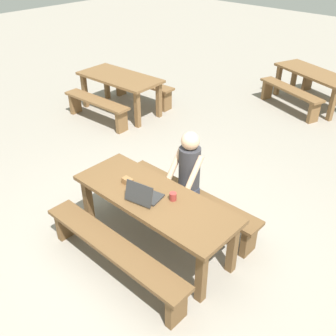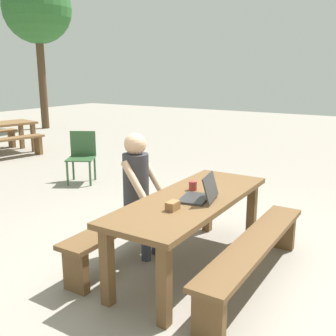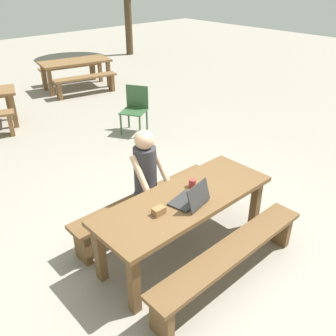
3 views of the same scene
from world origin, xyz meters
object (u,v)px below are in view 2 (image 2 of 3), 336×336
laptop (201,194)px  small_pouch (173,206)px  coffee_mug (193,186)px  tree_left (37,10)px  picnic_table_front (191,208)px  plastic_chair (82,155)px  person_seated (139,186)px

laptop → small_pouch: bearing=-24.6°
coffee_mug → tree_left: tree_left is taller
picnic_table_front → plastic_chair: plastic_chair is taller
picnic_table_front → small_pouch: size_ratio=15.93×
small_pouch → coffee_mug: size_ratio=1.41×
coffee_mug → plastic_chair: bearing=62.7°
small_pouch → tree_left: bearing=54.2°
small_pouch → tree_left: (6.39, 8.87, 2.99)m
tree_left → laptop: bearing=-124.0°
coffee_mug → small_pouch: bearing=-167.9°
picnic_table_front → plastic_chair: 3.54m
plastic_chair → tree_left: bearing=113.2°
laptop → tree_left: (6.04, 8.95, 2.97)m
coffee_mug → plastic_chair: (1.54, 2.98, -0.30)m
small_pouch → person_seated: person_seated is taller
laptop → plastic_chair: laptop is taller
person_seated → plastic_chair: person_seated is taller
tree_left → picnic_table_front: bearing=-124.2°
small_pouch → coffee_mug: bearing=12.1°
person_seated → tree_left: bearing=53.9°
laptop → coffee_mug: bearing=-149.9°
coffee_mug → person_seated: person_seated is taller
laptop → tree_left: 11.20m
coffee_mug → person_seated: size_ratio=0.07×
picnic_table_front → plastic_chair: size_ratio=2.34×
laptop → plastic_chair: size_ratio=0.45×
person_seated → plastic_chair: 3.05m
coffee_mug → plastic_chair: size_ratio=0.10×
picnic_table_front → plastic_chair: (1.74, 3.08, -0.15)m
picnic_table_front → person_seated: bearing=91.4°
picnic_table_front → small_pouch: small_pouch is taller
tree_left → small_pouch: bearing=-125.8°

